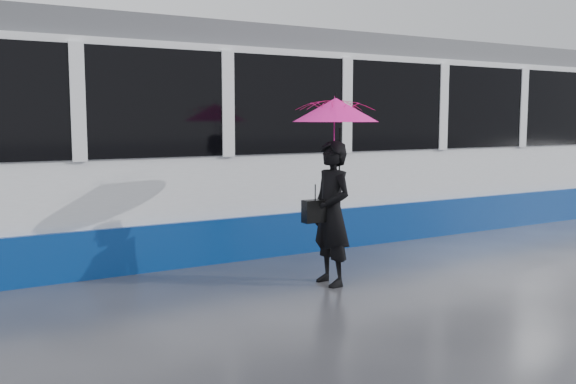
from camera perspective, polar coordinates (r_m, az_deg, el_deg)
ground at (r=7.64m, az=-6.92°, el=-8.71°), size 90.00×90.00×0.00m
rails at (r=9.91m, az=-12.78°, el=-5.22°), size 34.00×1.51×0.02m
woman at (r=7.72m, az=3.88°, el=-1.91°), size 0.42×0.64×1.74m
umbrella at (r=7.67m, az=4.25°, el=5.81°), size 1.02×1.02×1.17m
handbag at (r=7.61m, az=2.43°, el=-1.70°), size 0.31×0.14×0.45m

